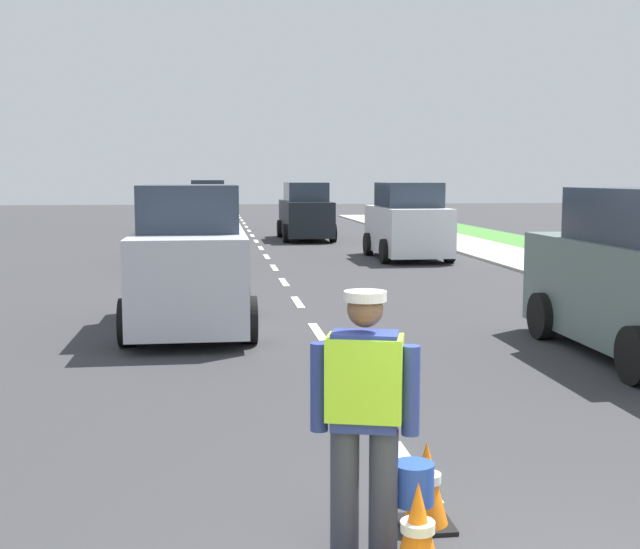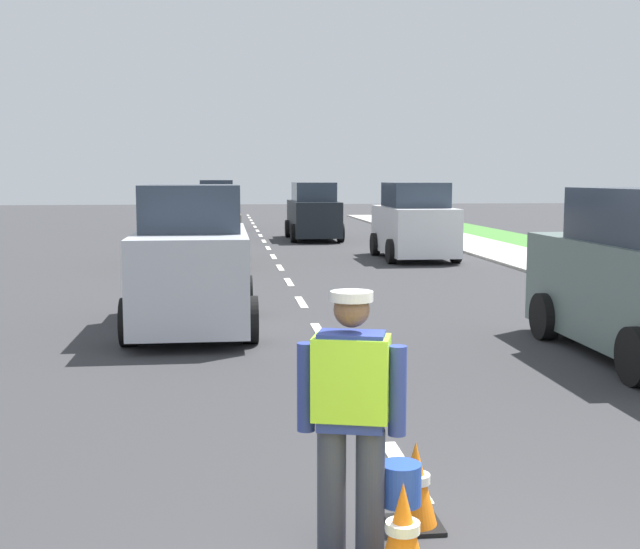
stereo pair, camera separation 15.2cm
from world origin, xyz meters
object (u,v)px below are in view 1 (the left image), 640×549
at_px(traffic_cone_near, 426,485).
at_px(traffic_cone_far, 418,535).
at_px(car_outgoing_far, 306,213).
at_px(car_oncoming_second, 200,228).
at_px(car_parked_far, 407,224).
at_px(car_oncoming_lead, 190,263).
at_px(car_oncoming_third, 208,206).
at_px(road_worker, 368,411).

height_order(traffic_cone_near, traffic_cone_far, traffic_cone_far).
xyz_separation_m(traffic_cone_near, car_outgoing_far, (2.07, 25.68, 0.71)).
distance_m(traffic_cone_near, car_outgoing_far, 25.78).
height_order(traffic_cone_far, car_oncoming_second, car_oncoming_second).
bearing_deg(car_parked_far, car_outgoing_far, 105.14).
relative_size(traffic_cone_near, car_oncoming_second, 0.15).
bearing_deg(traffic_cone_near, car_parked_far, 76.94).
bearing_deg(car_oncoming_lead, car_oncoming_second, 89.97).
relative_size(car_oncoming_second, car_oncoming_third, 1.04).
distance_m(road_worker, car_parked_far, 18.90).
xyz_separation_m(road_worker, traffic_cone_near, (0.47, 0.37, -0.64)).
xyz_separation_m(car_oncoming_second, car_outgoing_far, (3.82, 8.35, 0.02)).
height_order(road_worker, car_outgoing_far, car_outgoing_far).
bearing_deg(traffic_cone_far, car_outgoing_far, 84.97).
relative_size(traffic_cone_far, car_oncoming_third, 0.16).
bearing_deg(road_worker, car_oncoming_second, 94.14).
distance_m(traffic_cone_far, car_oncoming_second, 18.19).
distance_m(road_worker, car_outgoing_far, 26.18).
height_order(road_worker, traffic_cone_far, road_worker).
bearing_deg(road_worker, car_oncoming_third, 92.00).
bearing_deg(car_oncoming_second, road_worker, -85.86).
bearing_deg(traffic_cone_near, car_oncoming_lead, 103.05).
xyz_separation_m(traffic_cone_near, car_oncoming_lead, (-1.76, 7.58, 0.74)).
bearing_deg(traffic_cone_near, car_oncoming_third, 92.85).
xyz_separation_m(road_worker, car_oncoming_third, (-1.15, 32.92, 0.10)).
relative_size(traffic_cone_near, car_oncoming_lead, 0.15).
bearing_deg(car_oncoming_second, car_oncoming_lead, -90.03).
bearing_deg(car_parked_far, traffic_cone_far, -103.28).
distance_m(car_oncoming_second, car_outgoing_far, 9.18).
relative_size(road_worker, car_parked_far, 0.42).
height_order(car_oncoming_second, car_oncoming_third, car_oncoming_third).
distance_m(car_oncoming_second, car_parked_far, 5.95).
height_order(car_oncoming_second, car_outgoing_far, car_outgoing_far).
xyz_separation_m(car_oncoming_second, car_oncoming_lead, (-0.00, -9.75, 0.05)).
bearing_deg(traffic_cone_near, car_oncoming_second, 95.77).
bearing_deg(car_oncoming_second, traffic_cone_far, -85.27).
bearing_deg(car_oncoming_third, car_outgoing_far, -61.71).
bearing_deg(car_oncoming_third, car_oncoming_lead, -90.31).
xyz_separation_m(car_oncoming_second, car_parked_far, (5.92, 0.62, 0.04)).
xyz_separation_m(car_oncoming_lead, car_outgoing_far, (3.83, 18.10, -0.03)).
height_order(road_worker, car_parked_far, car_parked_far).
bearing_deg(road_worker, car_outgoing_far, 84.43).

